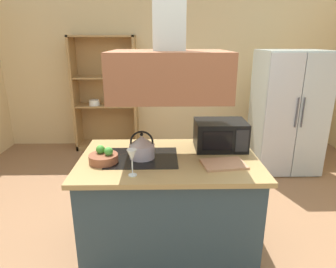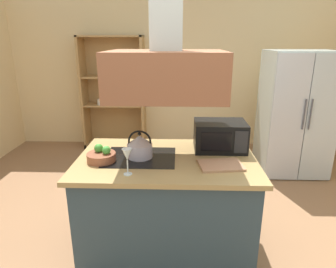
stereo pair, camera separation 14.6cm
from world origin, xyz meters
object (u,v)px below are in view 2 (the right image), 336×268
Objects in this scene: wine_glass_on_counter at (127,156)px; fruit_bowl at (102,156)px; dish_cabinet at (114,99)px; kettle at (140,146)px; microwave at (220,136)px; refrigerator at (295,114)px; cutting_board at (221,165)px.

fruit_bowl is (-0.26, 0.25, -0.11)m from wine_glass_on_counter.
kettle is (0.80, -2.75, 0.15)m from dish_cabinet.
microwave is 1.06m from fruit_bowl.
refrigerator is 7.27× the size of fruit_bowl.
refrigerator reaches higher than kettle.
kettle is at bearing 16.33° from fruit_bowl.
kettle is 0.74m from microwave.
dish_cabinet is 3.26m from cutting_board.
refrigerator is 2.95m from dish_cabinet.
kettle is 0.33m from fruit_bowl.
microwave reaches higher than kettle.
fruit_bowl is (-0.31, -0.09, -0.06)m from kettle.
fruit_bowl is (0.49, -2.84, 0.09)m from dish_cabinet.
microwave is at bearing 17.17° from fruit_bowl.
dish_cabinet reaches higher than microwave.
refrigerator is 8.39× the size of wine_glass_on_counter.
kettle reaches higher than fruit_bowl.
dish_cabinet is 8.11× the size of fruit_bowl.
dish_cabinet is at bearing 120.75° from microwave.
fruit_bowl is at bearing -163.67° from kettle.
refrigerator is at bearing 39.16° from fruit_bowl.
dish_cabinet is (-2.78, 0.98, -0.01)m from refrigerator.
fruit_bowl is at bearing -140.84° from refrigerator.
refrigerator is 2.95m from fruit_bowl.
dish_cabinet is 2.87m from kettle.
dish_cabinet is at bearing 116.69° from cutting_board.
wine_glass_on_counter is at bearing -166.29° from cutting_board.
cutting_board is 0.74× the size of microwave.
cutting_board is at bearing 13.71° from wine_glass_on_counter.
refrigerator is 2.01m from microwave.
refrigerator is at bearing -19.42° from dish_cabinet.
cutting_board is (1.47, -2.92, 0.05)m from dish_cabinet.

